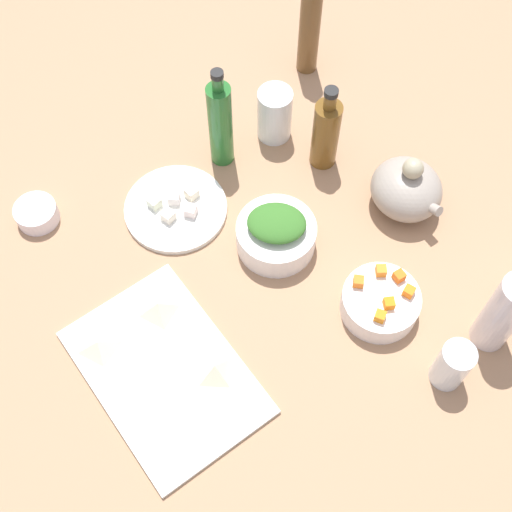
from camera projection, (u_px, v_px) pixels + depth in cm
name	position (u px, v px, depth cm)	size (l,w,h in cm)	color
tabletop	(256.00, 273.00, 133.63)	(190.00, 190.00, 3.00)	#A27958
cutting_board	(165.00, 372.00, 121.95)	(34.94, 23.67, 1.00)	white
plate_tofu	(176.00, 209.00, 138.10)	(20.17, 20.17, 1.20)	white
bowl_greens	(276.00, 236.00, 132.34)	(15.07, 15.07, 5.95)	white
bowl_carrots	(380.00, 303.00, 126.12)	(14.07, 14.07, 5.04)	white
bowl_small_side	(37.00, 214.00, 136.09)	(8.24, 8.24, 3.67)	white
teapot	(407.00, 189.00, 134.69)	(15.81, 13.34, 13.77)	#9D9285
bottle_0	(220.00, 123.00, 135.61)	(4.78, 4.78, 24.57)	#27682A
bottle_1	(326.00, 133.00, 137.08)	(5.38, 5.38, 20.68)	brown
bottle_2	(310.00, 28.00, 147.10)	(4.51, 4.51, 26.25)	brown
bottle_3	(504.00, 312.00, 116.91)	(6.34, 6.34, 23.07)	silver
drinking_glass_0	(452.00, 365.00, 117.47)	(5.75, 5.75, 10.68)	white
drinking_glass_1	(275.00, 114.00, 142.71)	(7.08, 7.08, 11.99)	white
carrot_cube_0	(389.00, 303.00, 122.30)	(1.80, 1.80, 1.80)	orange
carrot_cube_1	(399.00, 276.00, 124.90)	(1.80, 1.80, 1.80)	orange
carrot_cube_2	(380.00, 316.00, 121.13)	(1.80, 1.80, 1.80)	orange
carrot_cube_3	(381.00, 271.00, 125.42)	(1.80, 1.80, 1.80)	orange
carrot_cube_4	(358.00, 282.00, 124.37)	(1.80, 1.80, 1.80)	orange
carrot_cube_5	(409.00, 291.00, 123.43)	(1.80, 1.80, 1.80)	orange
chopped_greens_mound	(277.00, 223.00, 128.33)	(10.94, 8.82, 3.22)	#366D26
tofu_cube_0	(174.00, 198.00, 137.28)	(2.20, 2.20, 2.20)	white
tofu_cube_1	(191.00, 211.00, 135.88)	(2.20, 2.20, 2.20)	white
tofu_cube_2	(168.00, 216.00, 135.29)	(2.20, 2.20, 2.20)	white
tofu_cube_3	(154.00, 203.00, 136.77)	(2.20, 2.20, 2.20)	silver
tofu_cube_4	(192.00, 193.00, 137.87)	(2.20, 2.20, 2.20)	#F6EACC
dumpling_0	(99.00, 345.00, 122.60)	(5.79, 5.66, 2.38)	beige
dumpling_1	(215.00, 369.00, 120.12)	(5.51, 5.47, 3.01)	beige
dumpling_2	(158.00, 307.00, 125.71)	(5.62, 5.54, 3.03)	beige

